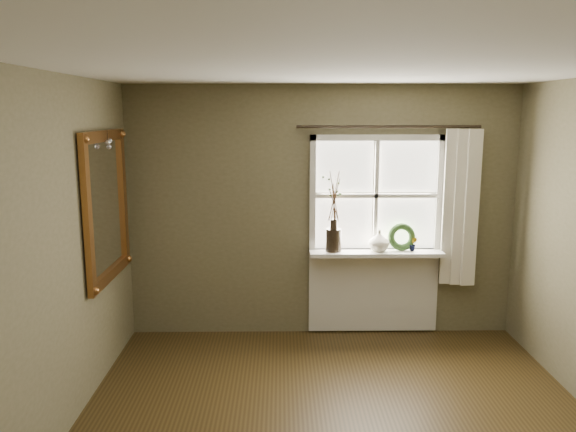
% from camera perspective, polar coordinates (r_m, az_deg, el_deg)
% --- Properties ---
extents(ceiling, '(4.50, 4.50, 0.00)m').
position_cam_1_polar(ceiling, '(3.49, 6.50, 14.99)').
color(ceiling, silver).
rests_on(ceiling, ground).
extents(wall_back, '(4.00, 0.10, 2.60)m').
position_cam_1_polar(wall_back, '(5.86, 3.44, 0.44)').
color(wall_back, brown).
rests_on(wall_back, ground).
extents(wall_left, '(0.10, 4.50, 2.60)m').
position_cam_1_polar(wall_left, '(3.95, -25.11, -5.53)').
color(wall_left, brown).
rests_on(wall_left, ground).
extents(window_frame, '(1.36, 0.06, 1.24)m').
position_cam_1_polar(window_frame, '(5.83, 8.91, 2.07)').
color(window_frame, silver).
rests_on(window_frame, wall_back).
extents(window_sill, '(1.36, 0.26, 0.04)m').
position_cam_1_polar(window_sill, '(5.83, 8.93, -3.73)').
color(window_sill, silver).
rests_on(window_sill, wall_back).
extents(window_apron, '(1.36, 0.04, 0.88)m').
position_cam_1_polar(window_apron, '(6.06, 8.63, -7.51)').
color(window_apron, silver).
rests_on(window_apron, ground).
extents(dark_jug, '(0.17, 0.17, 0.24)m').
position_cam_1_polar(dark_jug, '(5.75, 4.64, -2.45)').
color(dark_jug, black).
rests_on(dark_jug, window_sill).
extents(cream_vase, '(0.25, 0.25, 0.22)m').
position_cam_1_polar(cream_vase, '(5.81, 9.24, -2.48)').
color(cream_vase, beige).
rests_on(cream_vase, window_sill).
extents(wreath, '(0.29, 0.13, 0.29)m').
position_cam_1_polar(wreath, '(5.89, 11.47, -2.39)').
color(wreath, '#2B4920').
rests_on(wreath, window_sill).
extents(potted_plant_left, '(0.12, 0.10, 0.18)m').
position_cam_1_polar(potted_plant_left, '(5.75, 4.68, -2.70)').
color(potted_plant_left, '#2B4920').
rests_on(potted_plant_left, window_sill).
extents(potted_plant_right, '(0.10, 0.08, 0.15)m').
position_cam_1_polar(potted_plant_right, '(5.89, 12.60, -2.78)').
color(potted_plant_right, '#2B4920').
rests_on(potted_plant_right, window_sill).
extents(curtain, '(0.36, 0.12, 1.59)m').
position_cam_1_polar(curtain, '(5.95, 17.04, 0.78)').
color(curtain, beige).
rests_on(curtain, wall_back).
extents(curtain_rod, '(1.84, 0.03, 0.03)m').
position_cam_1_polar(curtain_rod, '(5.73, 10.21, 8.92)').
color(curtain_rod, black).
rests_on(curtain_rod, wall_back).
extents(gilt_mirror, '(0.10, 1.11, 1.32)m').
position_cam_1_polar(gilt_mirror, '(5.19, -17.96, 0.99)').
color(gilt_mirror, white).
rests_on(gilt_mirror, wall_left).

